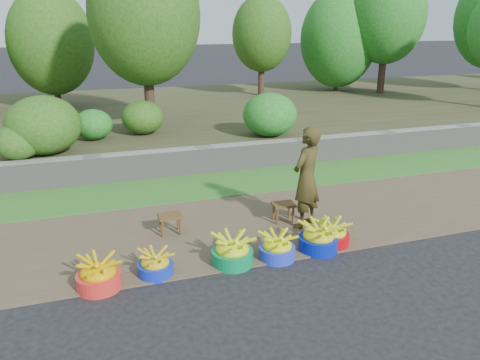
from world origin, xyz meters
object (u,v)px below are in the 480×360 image
object	(u,v)px
basin_e	(319,238)
stool_right	(283,207)
basin_f	(332,234)
stool_left	(170,219)
basin_d	(277,248)
basin_a	(98,275)
basin_c	(232,251)
basin_b	(155,264)
vendor_woman	(307,178)

from	to	relation	value
basin_e	stool_right	world-z (taller)	basin_e
basin_f	stool_left	xyz separation A→B (m)	(-2.11, 1.05, 0.10)
basin_d	stool_left	bearing A→B (deg)	135.83
basin_d	basin_e	bearing A→B (deg)	4.37
basin_e	basin_f	distance (m)	0.27
basin_a	stool_right	distance (m)	3.04
basin_c	basin_a	bearing A→B (deg)	-178.09
basin_a	stool_left	bearing A→B (deg)	47.95
stool_left	basin_f	bearing A→B (deg)	-26.49
stool_right	basin_a	bearing A→B (deg)	-159.21
basin_b	basin_c	bearing A→B (deg)	-1.80
basin_f	stool_left	world-z (taller)	basin_f
basin_c	basin_d	bearing A→B (deg)	-4.61
stool_left	vendor_woman	distance (m)	2.12
basin_b	vendor_woman	size ratio (longest dim) A/B	0.28
stool_right	stool_left	bearing A→B (deg)	176.43
basin_e	basin_b	bearing A→B (deg)	179.18
stool_left	stool_right	distance (m)	1.77
basin_c	vendor_woman	world-z (taller)	vendor_woman
basin_b	stool_right	xyz separation A→B (m)	(2.16, 0.99, 0.11)
basin_e	stool_left	xyz separation A→B (m)	(-1.85, 1.13, 0.08)
basin_a	basin_f	distance (m)	3.18
basin_d	stool_right	world-z (taller)	basin_d
basin_a	basin_e	world-z (taller)	basin_e
basin_a	basin_d	distance (m)	2.29
basin_a	vendor_woman	xyz separation A→B (m)	(3.09, 0.83, 0.62)
basin_a	basin_e	distance (m)	2.93
basin_b	vendor_woman	distance (m)	2.60
basin_b	stool_left	distance (m)	1.17
basin_a	stool_left	world-z (taller)	basin_a
basin_b	stool_right	distance (m)	2.38
stool_right	vendor_woman	xyz separation A→B (m)	(0.25, -0.25, 0.54)
basin_c	basin_f	xyz separation A→B (m)	(1.50, 0.08, -0.02)
basin_d	basin_e	xyz separation A→B (m)	(0.64, 0.05, 0.02)
vendor_woman	basin_a	bearing A→B (deg)	-17.97
basin_d	basin_c	bearing A→B (deg)	175.39
basin_c	stool_right	xyz separation A→B (m)	(1.16, 1.02, 0.08)
basin_e	stool_left	size ratio (longest dim) A/B	1.60
stool_left	vendor_woman	size ratio (longest dim) A/B	0.22
basin_a	basin_e	size ratio (longest dim) A/B	0.97
basin_f	stool_left	size ratio (longest dim) A/B	1.43
basin_d	vendor_woman	size ratio (longest dim) A/B	0.31
basin_b	basin_e	size ratio (longest dim) A/B	0.81
vendor_woman	basin_c	bearing A→B (deg)	-4.31
basin_d	basin_e	world-z (taller)	basin_e
basin_b	basin_a	bearing A→B (deg)	-172.67
basin_e	vendor_woman	bearing A→B (deg)	77.99
basin_d	stool_right	bearing A→B (deg)	62.77
basin_b	basin_f	distance (m)	2.50
basin_e	basin_f	world-z (taller)	basin_e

